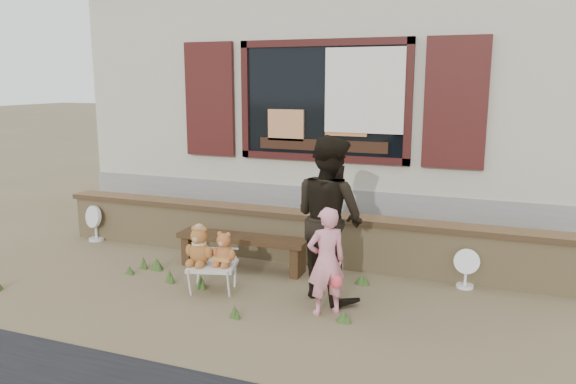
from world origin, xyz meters
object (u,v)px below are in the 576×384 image
at_px(folding_chair, 213,267).
at_px(teddy_bear_right, 224,248).
at_px(teddy_bear_left, 200,245).
at_px(child, 326,261).
at_px(adult, 329,218).
at_px(bench, 242,245).

distance_m(folding_chair, teddy_bear_right, 0.26).
relative_size(folding_chair, teddy_bear_left, 1.38).
relative_size(child, adult, 0.63).
bearing_deg(teddy_bear_right, adult, -1.16).
bearing_deg(teddy_bear_right, teddy_bear_left, -180.00).
distance_m(bench, teddy_bear_right, 0.81).
bearing_deg(teddy_bear_left, teddy_bear_right, 0.00).
relative_size(teddy_bear_left, child, 0.40).
bearing_deg(teddy_bear_right, child, -23.69).
bearing_deg(folding_chair, teddy_bear_left, -180.00).
bearing_deg(folding_chair, adult, -1.03).
distance_m(child, adult, 0.58).
xyz_separation_m(teddy_bear_left, adult, (1.39, 0.37, 0.35)).
xyz_separation_m(teddy_bear_right, adult, (1.12, 0.30, 0.38)).
relative_size(bench, child, 1.51).
distance_m(teddy_bear_left, child, 1.51).
bearing_deg(child, bench, -72.09).
xyz_separation_m(bench, teddy_bear_right, (0.16, -0.78, 0.20)).
height_order(teddy_bear_left, adult, adult).
bearing_deg(bench, child, -35.65).
height_order(bench, child, child).
bearing_deg(child, teddy_bear_left, -41.51).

